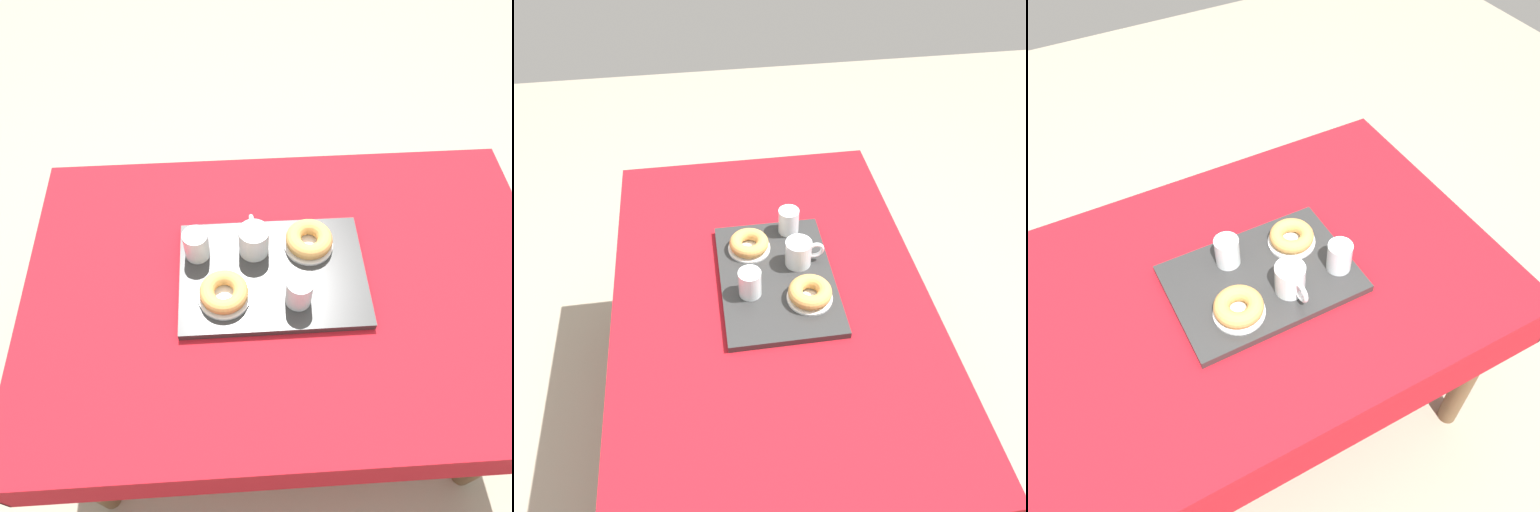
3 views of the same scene
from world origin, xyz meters
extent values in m
plane|color=gray|center=(0.00, 0.00, 0.00)|extent=(6.00, 6.00, 0.00)
cube|color=#A8141E|center=(0.00, 0.00, 0.71)|extent=(1.36, 0.91, 0.04)
cube|color=#A8141E|center=(0.00, -0.45, 0.62)|extent=(1.36, 0.01, 0.14)
cube|color=#A8141E|center=(0.00, 0.45, 0.62)|extent=(1.36, 0.01, 0.14)
cube|color=#A8141E|center=(-0.68, 0.00, 0.62)|extent=(0.01, 0.91, 0.14)
cylinder|color=brown|center=(-0.59, -0.36, 0.35)|extent=(0.06, 0.06, 0.69)
cylinder|color=brown|center=(-0.59, 0.36, 0.35)|extent=(0.06, 0.06, 0.69)
cube|color=#2D2D2D|center=(-0.04, 0.02, 0.74)|extent=(0.48, 0.33, 0.02)
cylinder|color=white|center=(-0.09, 0.10, 0.79)|extent=(0.08, 0.08, 0.08)
cylinder|color=#5B230A|center=(-0.09, 0.10, 0.79)|extent=(0.07, 0.07, 0.06)
torus|color=white|center=(-0.09, 0.15, 0.80)|extent=(0.01, 0.06, 0.05)
cylinder|color=white|center=(0.01, -0.06, 0.79)|extent=(0.06, 0.06, 0.08)
cylinder|color=silver|center=(0.01, -0.06, 0.78)|extent=(0.06, 0.06, 0.04)
cylinder|color=white|center=(-0.23, 0.09, 0.79)|extent=(0.06, 0.06, 0.08)
cylinder|color=silver|center=(-0.23, 0.09, 0.78)|extent=(0.06, 0.06, 0.06)
cylinder|color=white|center=(-0.17, -0.04, 0.76)|extent=(0.13, 0.13, 0.01)
torus|color=tan|center=(-0.17, -0.04, 0.78)|extent=(0.12, 0.12, 0.04)
cylinder|color=white|center=(0.06, 0.10, 0.76)|extent=(0.13, 0.13, 0.01)
torus|color=tan|center=(0.06, 0.10, 0.78)|extent=(0.12, 0.12, 0.04)
camera|label=1|loc=(-0.13, -0.65, 1.82)|focal=34.66mm
camera|label=2|loc=(1.03, -0.16, 1.90)|focal=37.86mm
camera|label=3|loc=(0.32, 0.82, 1.85)|focal=38.08mm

